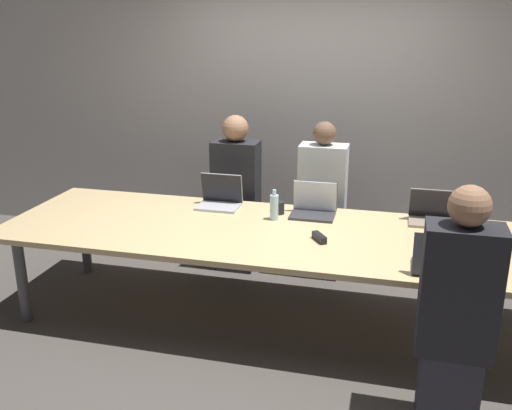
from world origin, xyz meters
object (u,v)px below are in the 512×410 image
Objects in this scene: person_far_midleft at (236,196)px; stapler at (319,238)px; bottle_far_center at (274,207)px; cup_near_right at (481,270)px; person_far_center at (322,204)px; person_near_right at (456,314)px; laptop_far_center at (314,206)px; laptop_far_right at (434,213)px; cup_far_center at (279,208)px; laptop_near_right at (439,262)px; laptop_far_midleft at (220,197)px.

stapler is at bearing -48.26° from person_far_midleft.
person_far_midleft is 0.81m from bottle_far_center.
person_far_midleft reaches higher than cup_near_right.
person_near_right is at bearing -61.39° from person_far_center.
stapler is at bearing -77.18° from laptop_far_center.
person_far_midleft is 3.84× the size of laptop_far_right.
cup_far_center reaches higher than stapler.
laptop_far_center is at bearing 34.02° from bottle_far_center.
laptop_near_right reaches higher than cup_near_right.
bottle_far_center is at bearing -52.59° from person_far_midleft.
person_far_center is at bearing 63.74° from cup_far_center.
laptop_near_right is at bearing -57.26° from person_far_center.
laptop_far_center is 0.33m from bottle_far_center.
stapler is at bearing -83.22° from person_far_center.
laptop_near_right is at bearing -176.92° from cup_near_right.
person_far_midleft is at bearing -176.77° from person_far_center.
laptop_far_right is at bearing -86.88° from person_near_right.
cup_far_center is (-1.23, 1.24, 0.10)m from person_near_right.
laptop_far_right is at bearing 0.72° from laptop_far_midleft.
cup_near_right is 1.42m from laptop_far_center.
cup_far_center is 0.63m from stapler.
laptop_far_center is 2.29× the size of stapler.
stapler is (0.40, -0.35, -0.08)m from bottle_far_center.
laptop_near_right is at bearing -39.09° from person_far_midleft.
cup_near_right is (0.24, 0.01, -0.03)m from laptop_near_right.
person_far_center is at bearing 67.88° from bottle_far_center.
laptop_far_midleft is at bearing 154.65° from cup_near_right.
person_far_center is (-1.13, 1.36, -0.11)m from cup_near_right.
cup_near_right is at bearing -75.77° from laptop_far_right.
cup_far_center is (-0.26, -0.53, 0.11)m from person_far_center.
person_far_center is at bearing 129.65° from cup_near_right.
person_near_right is 5.93× the size of bottle_far_center.
laptop_far_right is (1.66, 0.02, -0.00)m from laptop_far_midleft.
laptop_near_right reaches higher than stapler.
laptop_far_center is at bearing -177.00° from laptop_far_right.
person_near_right is 0.45m from cup_near_right.
person_far_midleft is at bearing 145.01° from cup_near_right.
cup_far_center is (-0.26, -0.04, -0.03)m from laptop_far_center.
laptop_far_center is at bearing -45.06° from laptop_near_right.
person_far_center is at bearing 89.96° from laptop_far_center.
laptop_near_right is 0.22× the size of person_far_center.
person_far_center is (0.75, 0.04, -0.02)m from person_far_midleft.
cup_near_right is 0.07× the size of person_far_center.
person_far_midleft is 2.44m from person_near_right.
person_far_midleft is (0.01, 0.42, -0.12)m from laptop_far_midleft.
person_far_midleft is 14.32× the size of cup_far_center.
bottle_far_center reaches higher than cup_far_center.
person_far_midleft is at bearing 97.71° from stapler.
laptop_near_right is at bearing -90.69° from laptop_far_right.
stapler is at bearing -41.48° from person_near_right.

